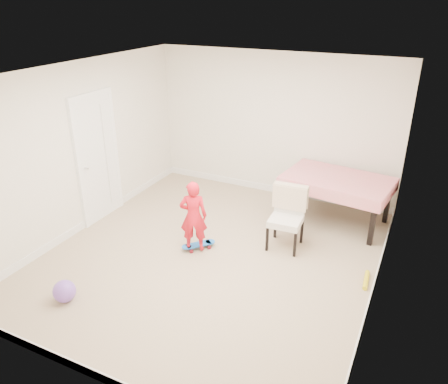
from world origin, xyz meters
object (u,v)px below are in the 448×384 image
at_px(dining_table, 335,199).
at_px(child, 194,218).
at_px(balloon, 64,291).
at_px(dining_chair, 286,219).
at_px(skateboard, 199,246).

xyz_separation_m(dining_table, child, (-1.63, -1.83, 0.15)).
bearing_deg(balloon, child, 62.80).
bearing_deg(dining_chair, balloon, -133.49).
xyz_separation_m(skateboard, balloon, (-0.90, -1.78, 0.10)).
height_order(dining_chair, child, child).
bearing_deg(dining_table, balloon, -117.88).
bearing_deg(child, dining_chair, -173.89).
xyz_separation_m(skateboard, child, (-0.03, -0.08, 0.50)).
bearing_deg(skateboard, dining_chair, -20.27).
bearing_deg(skateboard, child, -156.35).
xyz_separation_m(dining_chair, skateboard, (-1.13, -0.61, -0.43)).
bearing_deg(dining_table, child, -124.30).
bearing_deg(child, skateboard, -132.40).
bearing_deg(dining_chair, dining_table, 64.24).
bearing_deg(balloon, dining_chair, 49.61).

